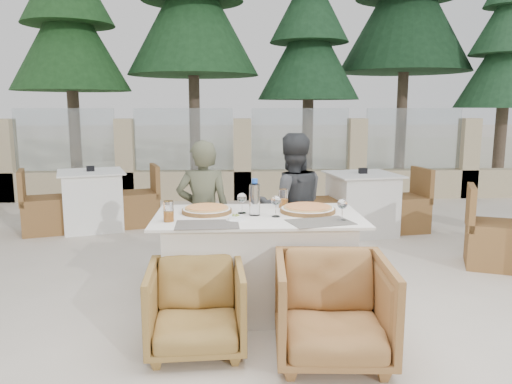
{
  "coord_description": "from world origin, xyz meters",
  "views": [
    {
      "loc": [
        -0.19,
        -3.81,
        1.6
      ],
      "look_at": [
        0.01,
        0.27,
        0.9
      ],
      "focal_mm": 35.0,
      "sensor_mm": 36.0,
      "label": 1
    }
  ],
  "objects_px": {
    "wine_glass_corner": "(342,208)",
    "armchair_near_right": "(333,309)",
    "beer_glass_right": "(283,198)",
    "bg_table_b": "(362,203)",
    "wine_glass_centre": "(242,202)",
    "diner_left": "(204,213)",
    "armchair_near_left": "(196,308)",
    "beer_glass_left": "(169,211)",
    "armchair_far_right": "(292,243)",
    "armchair_far_left": "(213,248)",
    "pizza_right": "(308,209)",
    "water_bottle": "(255,197)",
    "pizza_left": "(207,210)",
    "bg_table_a": "(92,200)",
    "dining_table": "(258,263)",
    "diner_right": "(291,207)",
    "wine_glass_near": "(276,205)",
    "olive_dish": "(236,217)"
  },
  "relations": [
    {
      "from": "wine_glass_corner",
      "to": "armchair_near_right",
      "type": "distance_m",
      "value": 0.82
    },
    {
      "from": "beer_glass_right",
      "to": "bg_table_b",
      "type": "xyz_separation_m",
      "value": [
        1.22,
        2.08,
        -0.46
      ]
    },
    {
      "from": "wine_glass_centre",
      "to": "diner_left",
      "type": "xyz_separation_m",
      "value": [
        -0.33,
        0.53,
        -0.2
      ]
    },
    {
      "from": "wine_glass_corner",
      "to": "armchair_near_left",
      "type": "bearing_deg",
      "value": -157.74
    },
    {
      "from": "beer_glass_left",
      "to": "armchair_far_right",
      "type": "relative_size",
      "value": 0.24
    },
    {
      "from": "wine_glass_centre",
      "to": "armchair_far_left",
      "type": "bearing_deg",
      "value": 112.64
    },
    {
      "from": "armchair_near_left",
      "to": "pizza_right",
      "type": "bearing_deg",
      "value": 38.7
    },
    {
      "from": "water_bottle",
      "to": "armchair_far_right",
      "type": "relative_size",
      "value": 0.45
    },
    {
      "from": "water_bottle",
      "to": "wine_glass_corner",
      "type": "xyz_separation_m",
      "value": [
        0.64,
        -0.22,
        -0.05
      ]
    },
    {
      "from": "diner_left",
      "to": "beer_glass_left",
      "type": "bearing_deg",
      "value": 74.75
    },
    {
      "from": "pizza_left",
      "to": "diner_left",
      "type": "xyz_separation_m",
      "value": [
        -0.05,
        0.49,
        -0.14
      ]
    },
    {
      "from": "diner_left",
      "to": "bg_table_a",
      "type": "distance_m",
      "value": 2.7
    },
    {
      "from": "dining_table",
      "to": "wine_glass_centre",
      "type": "xyz_separation_m",
      "value": [
        -0.12,
        0.06,
        0.48
      ]
    },
    {
      "from": "bg_table_a",
      "to": "armchair_near_right",
      "type": "bearing_deg",
      "value": -73.33
    },
    {
      "from": "diner_right",
      "to": "bg_table_b",
      "type": "distance_m",
      "value": 2.02
    },
    {
      "from": "pizza_left",
      "to": "wine_glass_corner",
      "type": "xyz_separation_m",
      "value": [
        1.01,
        -0.33,
        0.07
      ]
    },
    {
      "from": "dining_table",
      "to": "bg_table_a",
      "type": "distance_m",
      "value": 3.43
    },
    {
      "from": "bg_table_b",
      "to": "pizza_right",
      "type": "bearing_deg",
      "value": -124.12
    },
    {
      "from": "dining_table",
      "to": "water_bottle",
      "type": "relative_size",
      "value": 5.58
    },
    {
      "from": "wine_glass_centre",
      "to": "armchair_near_left",
      "type": "height_order",
      "value": "wine_glass_centre"
    },
    {
      "from": "armchair_near_right",
      "to": "bg_table_b",
      "type": "xyz_separation_m",
      "value": [
        1.02,
        3.19,
        0.05
      ]
    },
    {
      "from": "water_bottle",
      "to": "pizza_left",
      "type": "bearing_deg",
      "value": 163.75
    },
    {
      "from": "beer_glass_left",
      "to": "bg_table_b",
      "type": "relative_size",
      "value": 0.09
    },
    {
      "from": "pizza_left",
      "to": "bg_table_b",
      "type": "xyz_separation_m",
      "value": [
        1.85,
        2.26,
        -0.41
      ]
    },
    {
      "from": "water_bottle",
      "to": "wine_glass_near",
      "type": "relative_size",
      "value": 1.56
    },
    {
      "from": "water_bottle",
      "to": "wine_glass_corner",
      "type": "height_order",
      "value": "water_bottle"
    },
    {
      "from": "armchair_near_right",
      "to": "armchair_far_left",
      "type": "bearing_deg",
      "value": 122.13
    },
    {
      "from": "pizza_left",
      "to": "diner_left",
      "type": "height_order",
      "value": "diner_left"
    },
    {
      "from": "armchair_near_right",
      "to": "pizza_right",
      "type": "bearing_deg",
      "value": 95.57
    },
    {
      "from": "pizza_left",
      "to": "armchair_far_right",
      "type": "relative_size",
      "value": 0.62
    },
    {
      "from": "water_bottle",
      "to": "beer_glass_right",
      "type": "height_order",
      "value": "water_bottle"
    },
    {
      "from": "olive_dish",
      "to": "bg_table_a",
      "type": "height_order",
      "value": "olive_dish"
    },
    {
      "from": "wine_glass_near",
      "to": "armchair_near_left",
      "type": "xyz_separation_m",
      "value": [
        -0.58,
        -0.59,
        -0.57
      ]
    },
    {
      "from": "water_bottle",
      "to": "armchair_far_left",
      "type": "relative_size",
      "value": 0.42
    },
    {
      "from": "pizza_right",
      "to": "bg_table_a",
      "type": "relative_size",
      "value": 0.27
    },
    {
      "from": "pizza_right",
      "to": "diner_left",
      "type": "height_order",
      "value": "diner_left"
    },
    {
      "from": "pizza_left",
      "to": "wine_glass_corner",
      "type": "relative_size",
      "value": 2.15
    },
    {
      "from": "armchair_near_right",
      "to": "bg_table_a",
      "type": "relative_size",
      "value": 0.45
    },
    {
      "from": "pizza_right",
      "to": "dining_table",
      "type": "bearing_deg",
      "value": -167.38
    },
    {
      "from": "pizza_left",
      "to": "pizza_right",
      "type": "bearing_deg",
      "value": -0.93
    },
    {
      "from": "pizza_right",
      "to": "olive_dish",
      "type": "relative_size",
      "value": 4.02
    },
    {
      "from": "beer_glass_right",
      "to": "wine_glass_near",
      "type": "bearing_deg",
      "value": -104.99
    },
    {
      "from": "pizza_left",
      "to": "wine_glass_corner",
      "type": "bearing_deg",
      "value": -18.08
    },
    {
      "from": "dining_table",
      "to": "armchair_far_left",
      "type": "relative_size",
      "value": 2.32
    },
    {
      "from": "beer_glass_left",
      "to": "water_bottle",
      "type": "bearing_deg",
      "value": 15.93
    },
    {
      "from": "armchair_far_left",
      "to": "bg_table_b",
      "type": "xyz_separation_m",
      "value": [
        1.83,
        1.68,
        0.07
      ]
    },
    {
      "from": "wine_glass_corner",
      "to": "pizza_right",
      "type": "bearing_deg",
      "value": 123.13
    },
    {
      "from": "wine_glass_near",
      "to": "wine_glass_corner",
      "type": "relative_size",
      "value": 1.0
    },
    {
      "from": "pizza_left",
      "to": "pizza_right",
      "type": "height_order",
      "value": "pizza_right"
    },
    {
      "from": "pizza_left",
      "to": "bg_table_b",
      "type": "relative_size",
      "value": 0.24
    }
  ]
}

